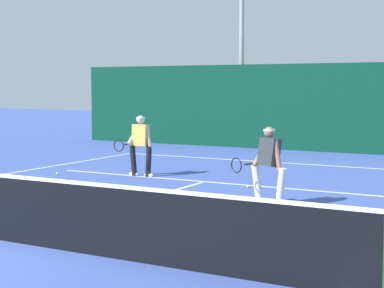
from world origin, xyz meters
name	(u,v)px	position (x,y,z in m)	size (l,w,h in m)	color
ground_plane	(1,240)	(0.00, 0.00, 0.00)	(80.00, 80.00, 0.00)	#3F56A7
court_line_baseline_far	(272,162)	(0.00, 10.92, 0.00)	(10.30, 0.10, 0.01)	white
court_line_service	(205,182)	(0.00, 6.54, 0.00)	(8.40, 0.10, 0.01)	white
court_line_centre	(125,205)	(0.00, 3.20, 0.00)	(0.10, 6.40, 0.01)	white
tennis_net	(0,206)	(0.00, 0.00, 0.51)	(11.28, 0.09, 1.11)	#1E4723
player_near	(268,163)	(2.47, 4.42, 0.83)	(1.05, 0.80, 1.52)	silver
player_far	(140,143)	(-1.85, 6.57, 0.84)	(0.75, 0.86, 1.54)	black
tennis_ball	(57,174)	(-3.85, 5.71, 0.03)	(0.07, 0.07, 0.07)	#D1E033
tennis_ball_extra	(248,186)	(1.28, 6.20, 0.03)	(0.07, 0.07, 0.07)	#D1E033
back_fence_windscreen	(312,108)	(0.00, 14.58, 1.53)	(19.11, 0.12, 3.06)	#0A3928
light_pole	(242,24)	(-3.14, 15.55, 4.63)	(0.55, 0.44, 7.57)	#9EA39E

